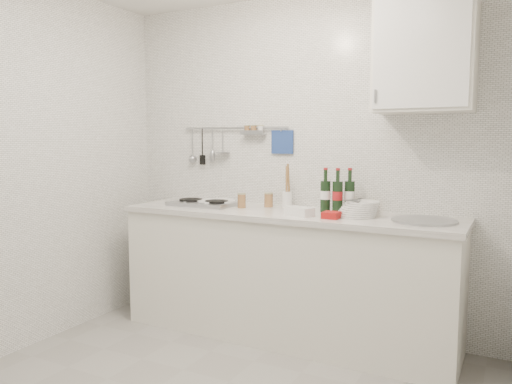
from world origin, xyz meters
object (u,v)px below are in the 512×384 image
plate_stack_hob (215,203)px  plate_stack_sink (359,209)px  wine_bottles (337,190)px  wall_cabinet (425,56)px  utensil_crock (287,197)px

plate_stack_hob → plate_stack_sink: (1.15, -0.05, 0.03)m
plate_stack_hob → wine_bottles: size_ratio=1.02×
wall_cabinet → plate_stack_hob: size_ratio=2.22×
plate_stack_sink → wine_bottles: 0.25m
plate_stack_sink → utensil_crock: utensil_crock is taller
wall_cabinet → plate_stack_sink: size_ratio=2.46×
wall_cabinet → plate_stack_hob: (-1.52, -0.07, -1.01)m
wine_bottles → utensil_crock: 0.42m
plate_stack_sink → plate_stack_hob: bearing=177.7°
utensil_crock → plate_stack_sink: bearing=-16.5°
plate_stack_sink → utensil_crock: 0.63m
wall_cabinet → plate_stack_hob: bearing=-177.4°
plate_stack_sink → wine_bottles: wine_bottles is taller
plate_stack_hob → wine_bottles: 0.98m
wall_cabinet → plate_stack_sink: wall_cabinet is taller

